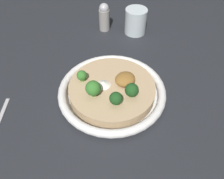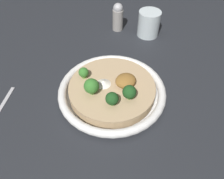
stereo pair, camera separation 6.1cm
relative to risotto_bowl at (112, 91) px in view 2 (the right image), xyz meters
The scene contains 10 objects.
ground_plane 0.02m from the risotto_bowl, ahead, with size 6.00×6.00×0.00m, color #23262B.
risotto_bowl is the anchor object (origin of this frame).
cheese_sprinkle 0.04m from the risotto_bowl, 52.07° to the right, with size 0.04×0.04×0.01m.
crispy_onion_garnish 0.05m from the risotto_bowl, 153.74° to the left, with size 0.06×0.05×0.03m.
broccoli_front_right 0.09m from the risotto_bowl, 57.70° to the right, with size 0.03×0.03×0.03m.
broccoli_back_left 0.08m from the risotto_bowl, 98.26° to the left, with size 0.04×0.04×0.04m.
broccoli_right 0.08m from the risotto_bowl, ahead, with size 0.04×0.04×0.05m.
broccoli_back_right 0.08m from the risotto_bowl, 54.56° to the left, with size 0.03×0.03×0.04m.
drinking_glass 0.34m from the risotto_bowl, 149.00° to the right, with size 0.08×0.08×0.09m.
pepper_shaker 0.35m from the risotto_bowl, 129.04° to the right, with size 0.04×0.04×0.11m.
Camera 2 is at (0.24, 0.33, 0.47)m, focal length 35.00 mm.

